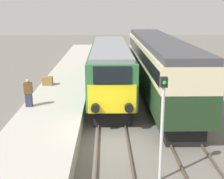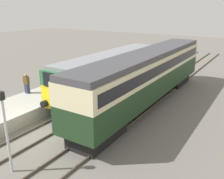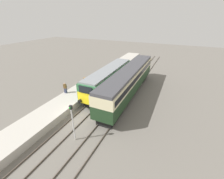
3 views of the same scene
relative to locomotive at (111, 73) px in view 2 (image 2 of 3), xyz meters
name	(u,v)px [view 2 (image 2 of 3)]	position (x,y,z in m)	size (l,w,h in m)	color
ground_plane	(37,135)	(0.00, -8.34, -2.08)	(120.00, 120.00, 0.00)	slate
platform_left	(79,86)	(-3.30, -0.34, -1.64)	(3.50, 50.00, 0.89)	#B7B2A8
rails_near_track	(88,107)	(0.00, -3.34, -2.01)	(1.51, 60.00, 0.14)	#4C4238
rails_far_track	(127,117)	(3.40, -3.34, -2.01)	(1.50, 60.00, 0.14)	#4C4238
locomotive	(111,73)	(0.00, 0.00, 0.00)	(2.70, 13.63, 3.74)	black
passenger_carriage	(148,73)	(3.40, -0.08, 0.45)	(2.75, 17.84, 4.21)	black
person_on_platform	(27,84)	(-4.61, -5.07, -0.41)	(0.44, 0.26, 1.58)	#2D334C
signal_post	(6,126)	(1.70, -11.38, 0.27)	(0.24, 0.28, 3.96)	silver
luggage_crate	(71,76)	(-4.46, -0.08, -0.89)	(0.70, 0.56, 0.60)	olive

